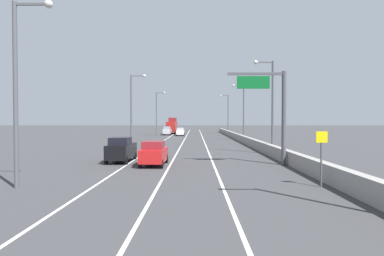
{
  "coord_description": "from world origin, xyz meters",
  "views": [
    {
      "loc": [
        0.03,
        -3.41,
        3.61
      ],
      "look_at": [
        -0.53,
        50.27,
        2.33
      ],
      "focal_mm": 31.28,
      "sensor_mm": 36.0,
      "label": 1
    }
  ],
  "objects": [
    {
      "name": "lamp_post_left_mid",
      "position": [
        -8.57,
        42.62,
        5.7
      ],
      "size": [
        2.14,
        0.44,
        9.9
      ],
      "color": "#4C4C51",
      "rests_on": "ground_plane"
    },
    {
      "name": "ground_plane",
      "position": [
        0.0,
        64.0,
        0.0
      ],
      "size": [
        320.0,
        320.0,
        0.0
      ],
      "primitive_type": "plane",
      "color": "#38383A"
    },
    {
      "name": "box_truck",
      "position": [
        -6.29,
        86.44,
        1.95
      ],
      "size": [
        2.57,
        9.16,
        4.25
      ],
      "color": "#A51E19",
      "rests_on": "ground_plane"
    },
    {
      "name": "overhead_sign_gantry",
      "position": [
        6.35,
        23.33,
        4.73
      ],
      "size": [
        4.68,
        0.36,
        7.5
      ],
      "color": "#47474C",
      "rests_on": "ground_plane"
    },
    {
      "name": "jersey_barrier_right",
      "position": [
        7.7,
        40.0,
        0.55
      ],
      "size": [
        0.6,
        120.0,
        1.1
      ],
      "primitive_type": "cube",
      "color": "gray",
      "rests_on": "ground_plane"
    },
    {
      "name": "lane_stripe_center",
      "position": [
        -2.0,
        55.0,
        0.0
      ],
      "size": [
        0.16,
        130.0,
        0.0
      ],
      "primitive_type": "cube",
      "color": "silver",
      "rests_on": "ground_plane"
    },
    {
      "name": "car_gray_1",
      "position": [
        -3.7,
        80.76,
        1.05
      ],
      "size": [
        1.94,
        4.64,
        2.1
      ],
      "color": "slate",
      "rests_on": "ground_plane"
    },
    {
      "name": "lane_stripe_right",
      "position": [
        1.5,
        55.0,
        0.0
      ],
      "size": [
        0.16,
        130.0,
        0.0
      ],
      "primitive_type": "cube",
      "color": "silver",
      "rests_on": "ground_plane"
    },
    {
      "name": "car_white_0",
      "position": [
        -3.44,
        73.25,
        0.93
      ],
      "size": [
        1.9,
        4.36,
        1.85
      ],
      "color": "white",
      "rests_on": "ground_plane"
    },
    {
      "name": "speed_advisory_sign",
      "position": [
        6.8,
        14.54,
        1.76
      ],
      "size": [
        0.6,
        0.11,
        3.0
      ],
      "color": "#4C4C51",
      "rests_on": "ground_plane"
    },
    {
      "name": "car_silver_4",
      "position": [
        -6.77,
        76.96,
        1.03
      ],
      "size": [
        1.88,
        4.59,
        2.07
      ],
      "color": "#B7B7BC",
      "rests_on": "ground_plane"
    },
    {
      "name": "car_red_3",
      "position": [
        -3.27,
        23.0,
        0.97
      ],
      "size": [
        1.95,
        4.26,
        1.95
      ],
      "color": "red",
      "rests_on": "ground_plane"
    },
    {
      "name": "lamp_post_right_second",
      "position": [
        7.9,
        31.87,
        5.7
      ],
      "size": [
        2.14,
        0.44,
        9.9
      ],
      "color": "#4C4C51",
      "rests_on": "ground_plane"
    },
    {
      "name": "car_black_2",
      "position": [
        -6.38,
        25.33,
        1.06
      ],
      "size": [
        1.9,
        4.66,
        2.14
      ],
      "color": "black",
      "rests_on": "ground_plane"
    },
    {
      "name": "lane_stripe_left",
      "position": [
        -5.5,
        55.0,
        0.0
      ],
      "size": [
        0.16,
        130.0,
        0.0
      ],
      "primitive_type": "cube",
      "color": "silver",
      "rests_on": "ground_plane"
    },
    {
      "name": "lamp_post_right_third",
      "position": [
        8.28,
        55.61,
        5.7
      ],
      "size": [
        2.14,
        0.44,
        9.9
      ],
      "color": "#4C4C51",
      "rests_on": "ground_plane"
    },
    {
      "name": "lamp_post_left_near",
      "position": [
        -9.2,
        14.13,
        5.7
      ],
      "size": [
        2.14,
        0.44,
        9.9
      ],
      "color": "#4C4C51",
      "rests_on": "ground_plane"
    },
    {
      "name": "lamp_post_right_fourth",
      "position": [
        7.85,
        79.35,
        5.7
      ],
      "size": [
        2.14,
        0.44,
        9.9
      ],
      "color": "#4C4C51",
      "rests_on": "ground_plane"
    },
    {
      "name": "lamp_post_left_far",
      "position": [
        -8.42,
        71.11,
        5.7
      ],
      "size": [
        2.14,
        0.44,
        9.9
      ],
      "color": "#4C4C51",
      "rests_on": "ground_plane"
    }
  ]
}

